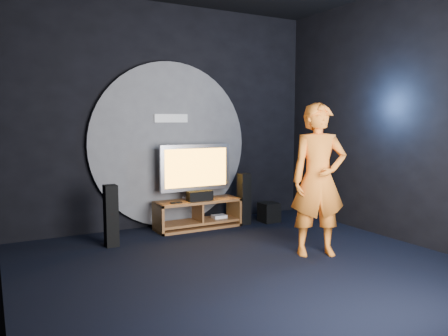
{
  "coord_description": "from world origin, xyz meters",
  "views": [
    {
      "loc": [
        -2.54,
        -4.07,
        1.68
      ],
      "look_at": [
        0.22,
        1.05,
        1.05
      ],
      "focal_mm": 35.0,
      "sensor_mm": 36.0,
      "label": 1
    }
  ],
  "objects_px": {
    "media_console": "(198,216)",
    "tower_speaker_right": "(244,199)",
    "subwoofer": "(269,212)",
    "tv": "(196,169)",
    "player": "(318,180)",
    "tower_speaker_left": "(111,216)"
  },
  "relations": [
    {
      "from": "player",
      "to": "subwoofer",
      "type": "bearing_deg",
      "value": 97.28
    },
    {
      "from": "player",
      "to": "tower_speaker_right",
      "type": "bearing_deg",
      "value": 111.5
    },
    {
      "from": "tower_speaker_right",
      "to": "player",
      "type": "height_order",
      "value": "player"
    },
    {
      "from": "tv",
      "to": "player",
      "type": "relative_size",
      "value": 0.62
    },
    {
      "from": "subwoofer",
      "to": "player",
      "type": "distance_m",
      "value": 2.01
    },
    {
      "from": "media_console",
      "to": "subwoofer",
      "type": "bearing_deg",
      "value": -8.09
    },
    {
      "from": "tv",
      "to": "player",
      "type": "height_order",
      "value": "player"
    },
    {
      "from": "tower_speaker_left",
      "to": "subwoofer",
      "type": "distance_m",
      "value": 2.7
    },
    {
      "from": "tv",
      "to": "subwoofer",
      "type": "bearing_deg",
      "value": -11.08
    },
    {
      "from": "player",
      "to": "tower_speaker_left",
      "type": "bearing_deg",
      "value": 166.44
    },
    {
      "from": "subwoofer",
      "to": "tv",
      "type": "bearing_deg",
      "value": 168.92
    },
    {
      "from": "tower_speaker_left",
      "to": "tower_speaker_right",
      "type": "height_order",
      "value": "same"
    },
    {
      "from": "subwoofer",
      "to": "tower_speaker_right",
      "type": "bearing_deg",
      "value": 172.22
    },
    {
      "from": "media_console",
      "to": "player",
      "type": "relative_size",
      "value": 0.71
    },
    {
      "from": "tower_speaker_right",
      "to": "media_console",
      "type": "bearing_deg",
      "value": 171.73
    },
    {
      "from": "tv",
      "to": "tower_speaker_right",
      "type": "distance_m",
      "value": 0.95
    },
    {
      "from": "media_console",
      "to": "subwoofer",
      "type": "height_order",
      "value": "media_console"
    },
    {
      "from": "tv",
      "to": "tower_speaker_right",
      "type": "relative_size",
      "value": 1.41
    },
    {
      "from": "tv",
      "to": "subwoofer",
      "type": "height_order",
      "value": "tv"
    },
    {
      "from": "media_console",
      "to": "tower_speaker_right",
      "type": "xyz_separation_m",
      "value": [
        0.77,
        -0.11,
        0.22
      ]
    },
    {
      "from": "tv",
      "to": "subwoofer",
      "type": "xyz_separation_m",
      "value": [
        1.23,
        -0.24,
        -0.76
      ]
    },
    {
      "from": "tv",
      "to": "tower_speaker_left",
      "type": "relative_size",
      "value": 1.41
    }
  ]
}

